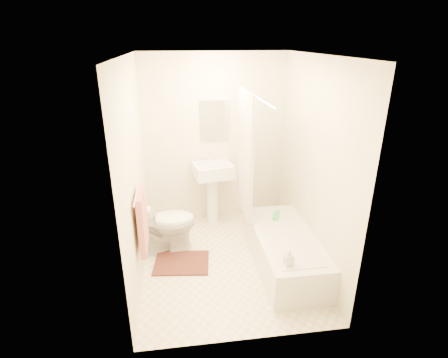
{
  "coord_description": "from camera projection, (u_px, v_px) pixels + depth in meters",
  "views": [
    {
      "loc": [
        -0.53,
        -3.55,
        2.56
      ],
      "look_at": [
        0.0,
        0.25,
        1.0
      ],
      "focal_mm": 28.0,
      "sensor_mm": 36.0,
      "label": 1
    }
  ],
  "objects": [
    {
      "name": "floor",
      "position": [
        227.0,
        262.0,
        4.29
      ],
      "size": [
        2.4,
        2.4,
        0.0
      ],
      "primitive_type": "plane",
      "color": "beige",
      "rests_on": "ground"
    },
    {
      "name": "ceiling",
      "position": [
        228.0,
        55.0,
        3.38
      ],
      "size": [
        2.4,
        2.4,
        0.0
      ],
      "primitive_type": "plane",
      "color": "white",
      "rests_on": "ground"
    },
    {
      "name": "wall_back",
      "position": [
        215.0,
        141.0,
        4.94
      ],
      "size": [
        2.0,
        0.02,
        2.4
      ],
      "primitive_type": "cube",
      "color": "beige",
      "rests_on": "ground"
    },
    {
      "name": "wall_left",
      "position": [
        134.0,
        175.0,
        3.71
      ],
      "size": [
        0.02,
        2.4,
        2.4
      ],
      "primitive_type": "cube",
      "color": "beige",
      "rests_on": "ground"
    },
    {
      "name": "wall_right",
      "position": [
        314.0,
        166.0,
        3.96
      ],
      "size": [
        0.02,
        2.4,
        2.4
      ],
      "primitive_type": "cube",
      "color": "beige",
      "rests_on": "ground"
    },
    {
      "name": "mirror",
      "position": [
        215.0,
        120.0,
        4.81
      ],
      "size": [
        0.4,
        0.03,
        0.55
      ],
      "primitive_type": "cube",
      "color": "white",
      "rests_on": "wall_back"
    },
    {
      "name": "curtain_rod",
      "position": [
        254.0,
        95.0,
        3.67
      ],
      "size": [
        0.03,
        1.7,
        0.03
      ],
      "primitive_type": "cylinder",
      "rotation": [
        1.57,
        0.0,
        0.0
      ],
      "color": "silver",
      "rests_on": "wall_back"
    },
    {
      "name": "shower_curtain",
      "position": [
        245.0,
        154.0,
        4.33
      ],
      "size": [
        0.04,
        0.8,
        1.55
      ],
      "primitive_type": "cube",
      "color": "silver",
      "rests_on": "curtain_rod"
    },
    {
      "name": "towel_bar",
      "position": [
        137.0,
        193.0,
        3.52
      ],
      "size": [
        0.02,
        0.6,
        0.02
      ],
      "primitive_type": "cylinder",
      "rotation": [
        1.57,
        0.0,
        0.0
      ],
      "color": "silver",
      "rests_on": "wall_left"
    },
    {
      "name": "towel",
      "position": [
        143.0,
        221.0,
        3.65
      ],
      "size": [
        0.06,
        0.45,
        0.66
      ],
      "primitive_type": "cube",
      "color": "#CC7266",
      "rests_on": "towel_bar"
    },
    {
      "name": "toilet_paper",
      "position": [
        146.0,
        212.0,
        4.02
      ],
      "size": [
        0.11,
        0.12,
        0.12
      ],
      "primitive_type": "cylinder",
      "rotation": [
        0.0,
        1.57,
        0.0
      ],
      "color": "white",
      "rests_on": "wall_left"
    },
    {
      "name": "toilet",
      "position": [
        164.0,
        223.0,
        4.4
      ],
      "size": [
        0.84,
        0.51,
        0.79
      ],
      "primitive_type": "imported",
      "rotation": [
        0.0,
        0.0,
        1.65
      ],
      "color": "white",
      "rests_on": "floor"
    },
    {
      "name": "sink",
      "position": [
        213.0,
        191.0,
        5.02
      ],
      "size": [
        0.58,
        0.5,
        1.01
      ],
      "primitive_type": null,
      "rotation": [
        0.0,
        0.0,
        0.17
      ],
      "color": "white",
      "rests_on": "floor"
    },
    {
      "name": "bathtub",
      "position": [
        285.0,
        250.0,
        4.14
      ],
      "size": [
        0.66,
        1.51,
        0.42
      ],
      "primitive_type": null,
      "color": "silver",
      "rests_on": "floor"
    },
    {
      "name": "bath_mat",
      "position": [
        182.0,
        263.0,
        4.25
      ],
      "size": [
        0.71,
        0.56,
        0.02
      ],
      "primitive_type": "cube",
      "rotation": [
        0.0,
        0.0,
        -0.12
      ],
      "color": "#4D261D",
      "rests_on": "floor"
    },
    {
      "name": "soap_bottle",
      "position": [
        289.0,
        257.0,
        3.49
      ],
      "size": [
        0.09,
        0.1,
        0.18
      ],
      "primitive_type": "imported",
      "rotation": [
        0.0,
        0.0,
        0.15
      ],
      "color": "white",
      "rests_on": "bathtub"
    },
    {
      "name": "scrub_brush",
      "position": [
        276.0,
        216.0,
        4.46
      ],
      "size": [
        0.15,
        0.23,
        0.04
      ],
      "primitive_type": "cube",
      "rotation": [
        0.0,
        0.0,
        -0.4
      ],
      "color": "#3CB664",
      "rests_on": "bathtub"
    }
  ]
}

